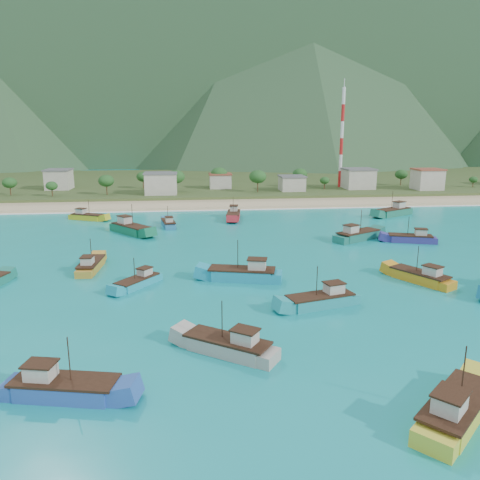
{
  "coord_description": "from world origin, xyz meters",
  "views": [
    {
      "loc": [
        -15.31,
        -66.71,
        23.2
      ],
      "look_at": [
        -5.89,
        18.0,
        3.0
      ],
      "focal_mm": 35.0,
      "sensor_mm": 36.0,
      "label": 1
    }
  ],
  "objects": [
    {
      "name": "ground",
      "position": [
        0.0,
        0.0,
        0.0
      ],
      "size": [
        600.0,
        600.0,
        0.0
      ],
      "primitive_type": "plane",
      "color": "#0D8592",
      "rests_on": "ground"
    },
    {
      "name": "beach",
      "position": [
        0.0,
        79.0,
        0.0
      ],
      "size": [
        400.0,
        18.0,
        1.2
      ],
      "primitive_type": "cube",
      "color": "beige",
      "rests_on": "ground"
    },
    {
      "name": "land",
      "position": [
        0.0,
        140.0,
        0.0
      ],
      "size": [
        400.0,
        110.0,
        2.4
      ],
      "primitive_type": "cube",
      "color": "#385123",
      "rests_on": "ground"
    },
    {
      "name": "surf_line",
      "position": [
        0.0,
        69.5,
        0.0
      ],
      "size": [
        400.0,
        2.5,
        0.08
      ],
      "primitive_type": "cube",
      "color": "white",
      "rests_on": "ground"
    },
    {
      "name": "mountains",
      "position": [
        -18.31,
        403.81,
        106.83
      ],
      "size": [
        1520.0,
        440.0,
        260.0
      ],
      "color": "slate",
      "rests_on": "ground"
    },
    {
      "name": "village",
      "position": [
        10.69,
        102.11,
        4.78
      ],
      "size": [
        218.39,
        26.87,
        7.14
      ],
      "color": "beige",
      "rests_on": "ground"
    },
    {
      "name": "vegetation",
      "position": [
        2.48,
        103.2,
        5.09
      ],
      "size": [
        273.97,
        24.87,
        8.08
      ],
      "color": "#235623",
      "rests_on": "ground"
    },
    {
      "name": "radio_tower",
      "position": [
        42.69,
        108.0,
        20.01
      ],
      "size": [
        1.2,
        1.2,
        36.81
      ],
      "color": "red",
      "rests_on": "ground"
    },
    {
      "name": "boat_0",
      "position": [
        40.91,
        55.08,
        0.91
      ],
      "size": [
        12.39,
        8.9,
        7.17
      ],
      "rotation": [
        0.0,
        0.0,
        2.06
      ],
      "color": "#1C6E56",
      "rests_on": "ground"
    },
    {
      "name": "boat_1",
      "position": [
        20.62,
        27.84,
        0.86
      ],
      "size": [
        11.88,
        8.78,
        6.91
      ],
      "rotation": [
        0.0,
        0.0,
        5.23
      ],
      "color": "#196658",
      "rests_on": "ground"
    },
    {
      "name": "boat_5",
      "position": [
        -20.36,
        46.96,
        0.58
      ],
      "size": [
        4.11,
        9.35,
        5.34
      ],
      "rotation": [
        0.0,
        0.0,
        0.16
      ],
      "color": "teal",
      "rests_on": "ground"
    },
    {
      "name": "boat_9",
      "position": [
        20.32,
        -0.84,
        0.7
      ],
      "size": [
        7.68,
        10.36,
        6.03
      ],
      "rotation": [
        0.0,
        0.0,
        0.52
      ],
      "color": "orange",
      "rests_on": "ground"
    },
    {
      "name": "boat_11",
      "position": [
        -32.01,
        11.48,
        0.64
      ],
      "size": [
        3.44,
        9.77,
        5.68
      ],
      "rotation": [
        0.0,
        0.0,
        6.22
      ],
      "color": "#B4872A",
      "rests_on": "ground"
    },
    {
      "name": "boat_13",
      "position": [
        -42.0,
        58.15,
        0.65
      ],
      "size": [
        10.03,
        6.73,
        5.75
      ],
      "rotation": [
        0.0,
        0.0,
        4.27
      ],
      "color": "gold",
      "rests_on": "ground"
    },
    {
      "name": "boat_14",
      "position": [
        -3.51,
        55.32,
        0.77
      ],
      "size": [
        4.82,
        11.15,
        6.37
      ],
      "rotation": [
        0.0,
        0.0,
        2.99
      ],
      "color": "#AB232C",
      "rests_on": "ground"
    },
    {
      "name": "boat_15",
      "position": [
        -11.45,
        -21.34,
        0.74
      ],
      "size": [
        10.39,
        8.57,
        6.21
      ],
      "rotation": [
        0.0,
        0.0,
        0.96
      ],
      "color": "#A3A095",
      "rests_on": "ground"
    },
    {
      "name": "boat_16",
      "position": [
        5.95,
        -35.02,
        0.82
      ],
      "size": [
        10.59,
        10.06,
        6.67
      ],
      "rotation": [
        0.0,
        0.0,
        5.45
      ],
      "color": "gold",
      "rests_on": "ground"
    },
    {
      "name": "boat_18",
      "position": [
        -6.98,
        3.18,
        0.86
      ],
      "size": [
        12.19,
        6.22,
        6.91
      ],
      "rotation": [
        0.0,
        0.0,
        1.32
      ],
      "color": "teal",
      "rests_on": "ground"
    },
    {
      "name": "boat_19",
      "position": [
        -28.66,
        40.03,
        0.93
      ],
      "size": [
        10.6,
        11.8,
        7.26
      ],
      "rotation": [
        0.0,
        0.0,
        3.83
      ],
      "color": "#116845",
      "rests_on": "ground"
    },
    {
      "name": "boat_23",
      "position": [
        31.21,
        24.66,
        0.67
      ],
      "size": [
        10.34,
        5.8,
        5.86
      ],
      "rotation": [
        0.0,
        0.0,
        1.26
      ],
      "color": "navy",
      "rests_on": "ground"
    },
    {
      "name": "boat_24",
      "position": [
        2.11,
        -9.06,
        0.72
      ],
      "size": [
        10.76,
        5.6,
        6.1
      ],
      "rotation": [
        0.0,
        0.0,
        1.83
      ],
      "color": "teal",
      "rests_on": "ground"
    },
    {
      "name": "boat_26",
      "position": [
        -23.24,
        2.08,
        0.52
      ],
      "size": [
        7.1,
        8.3,
        5.02
      ],
      "rotation": [
        0.0,
        0.0,
        2.5
      ],
      "color": "teal",
      "rests_on": "ground"
    },
    {
      "name": "boat_27",
      "position": [
        -26.81,
        -27.92,
        0.73
      ],
      "size": [
        10.92,
        5.26,
        6.2
      ],
      "rotation": [
        0.0,
        0.0,
        4.5
      ],
      "color": "#2A55AB",
      "rests_on": "ground"
    }
  ]
}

